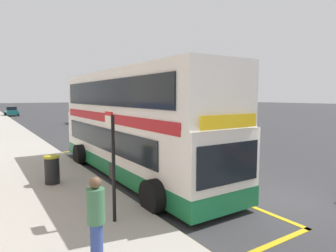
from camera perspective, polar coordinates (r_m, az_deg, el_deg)
ground_plane at (r=38.45m, az=-21.04°, el=0.41°), size 260.00×260.00×0.00m
double_decker_bus at (r=12.45m, az=-6.90°, el=-0.22°), size 3.20×11.41×4.40m
bus_bay_markings at (r=12.72m, az=-6.67°, el=-9.54°), size 3.03×14.14×0.01m
bus_stop_sign at (r=7.64m, az=-10.84°, el=-6.19°), size 0.09×0.51×2.83m
parked_car_grey_behind at (r=37.61m, az=-16.68°, el=1.66°), size 2.09×4.20×1.62m
parked_car_navy_across at (r=29.83m, az=-7.32°, el=0.84°), size 2.09×4.20×1.62m
parked_car_teal_far at (r=57.22m, az=-28.30°, el=2.55°), size 2.09×4.20×1.62m
pedestrian_further_back at (r=5.91m, az=-13.89°, el=-17.02°), size 0.34×0.34×1.74m
litter_bin at (r=11.71m, az=-21.74°, el=-7.92°), size 0.55×0.55×1.05m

